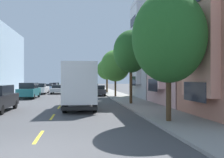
{
  "coord_description": "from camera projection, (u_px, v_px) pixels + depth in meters",
  "views": [
    {
      "loc": [
        1.61,
        -7.73,
        2.36
      ],
      "look_at": [
        7.01,
        29.01,
        2.4
      ],
      "focal_mm": 36.74,
      "sensor_mm": 36.0,
      "label": 1
    }
  ],
  "objects": [
    {
      "name": "moving_silver_sedan",
      "position": [
        57.0,
        89.0,
        37.43
      ],
      "size": [
        1.8,
        4.5,
        1.43
      ],
      "color": "#B2B5BA",
      "rests_on": "ground_plane"
    },
    {
      "name": "parked_hatchback_charcoal",
      "position": [
        99.0,
        90.0,
        32.78
      ],
      "size": [
        1.83,
        4.04,
        1.5
      ],
      "color": "#333338",
      "rests_on": "ground_plane"
    },
    {
      "name": "street_tree_farthest",
      "position": [
        107.0,
        69.0,
        38.74
      ],
      "size": [
        3.34,
        3.34,
        5.64
      ],
      "color": "#47331E",
      "rests_on": "sidewalk_right"
    },
    {
      "name": "street_tree_nearest",
      "position": [
        169.0,
        37.0,
        12.27
      ],
      "size": [
        3.94,
        3.94,
        6.93
      ],
      "color": "#47331E",
      "rests_on": "sidewalk_right"
    },
    {
      "name": "townhouse_second_rose",
      "position": [
        214.0,
        49.0,
        21.2
      ],
      "size": [
        11.58,
        7.19,
        10.7
      ],
      "color": "#CC9E9E",
      "rests_on": "ground_plane"
    },
    {
      "name": "townhouse_third_dove_grey",
      "position": [
        179.0,
        50.0,
        28.5
      ],
      "size": [
        11.33,
        7.19,
        12.4
      ],
      "color": "#A8A8AD",
      "rests_on": "ground_plane"
    },
    {
      "name": "street_tree_third",
      "position": [
        115.0,
        66.0,
        29.92
      ],
      "size": [
        3.84,
        3.84,
        6.06
      ],
      "color": "#47331E",
      "rests_on": "sidewalk_right"
    },
    {
      "name": "delivery_box_truck",
      "position": [
        81.0,
        84.0,
        18.45
      ],
      "size": [
        2.64,
        7.46,
        3.56
      ],
      "color": "white",
      "rests_on": "ground_plane"
    },
    {
      "name": "parked_suv_teal",
      "position": [
        29.0,
        90.0,
        28.31
      ],
      "size": [
        2.03,
        4.83,
        1.93
      ],
      "color": "#195B60",
      "rests_on": "ground_plane"
    },
    {
      "name": "sidewalk_right",
      "position": [
        114.0,
        94.0,
        36.15
      ],
      "size": [
        3.2,
        120.0,
        0.14
      ],
      "primitive_type": "cube",
      "color": "gray",
      "rests_on": "ground_plane"
    },
    {
      "name": "parked_pickup_white",
      "position": [
        41.0,
        89.0,
        36.63
      ],
      "size": [
        2.07,
        5.33,
        1.73
      ],
      "color": "silver",
      "rests_on": "ground_plane"
    },
    {
      "name": "parked_wagon_burgundy",
      "position": [
        53.0,
        86.0,
        54.55
      ],
      "size": [
        1.95,
        4.75,
        1.5
      ],
      "color": "maroon",
      "rests_on": "ground_plane"
    },
    {
      "name": "ground_plane",
      "position": [
        68.0,
        94.0,
        37.1
      ],
      "size": [
        160.0,
        160.0,
        0.0
      ],
      "primitive_type": "plane",
      "color": "#424244"
    },
    {
      "name": "parked_sedan_sky",
      "position": [
        48.0,
        87.0,
        46.09
      ],
      "size": [
        1.88,
        4.53,
        1.43
      ],
      "color": "#7A9EC6",
      "rests_on": "ground_plane"
    },
    {
      "name": "street_tree_second",
      "position": [
        131.0,
        52.0,
        21.09
      ],
      "size": [
        3.24,
        3.24,
        6.75
      ],
      "color": "#47331E",
      "rests_on": "sidewalk_right"
    },
    {
      "name": "parked_hatchback_forest",
      "position": [
        56.0,
        85.0,
        60.01
      ],
      "size": [
        1.84,
        4.04,
        1.5
      ],
      "color": "#194C28",
      "rests_on": "ground_plane"
    },
    {
      "name": "parked_hatchback_orange",
      "position": [
        90.0,
        86.0,
        56.1
      ],
      "size": [
        1.84,
        4.04,
        1.5
      ],
      "color": "orange",
      "rests_on": "ground_plane"
    },
    {
      "name": "parked_hatchback_navy",
      "position": [
        93.0,
        88.0,
        42.81
      ],
      "size": [
        1.76,
        4.01,
        1.5
      ],
      "color": "navy",
      "rests_on": "ground_plane"
    },
    {
      "name": "lane_centerline_dashes",
      "position": [
        67.0,
        96.0,
        31.65
      ],
      "size": [
        0.14,
        47.2,
        0.01
      ],
      "color": "yellow",
      "rests_on": "ground_plane"
    },
    {
      "name": "sidewalk_left",
      "position": [
        19.0,
        95.0,
        34.09
      ],
      "size": [
        3.2,
        120.0,
        0.14
      ],
      "primitive_type": "cube",
      "color": "gray",
      "rests_on": "ground_plane"
    }
  ]
}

